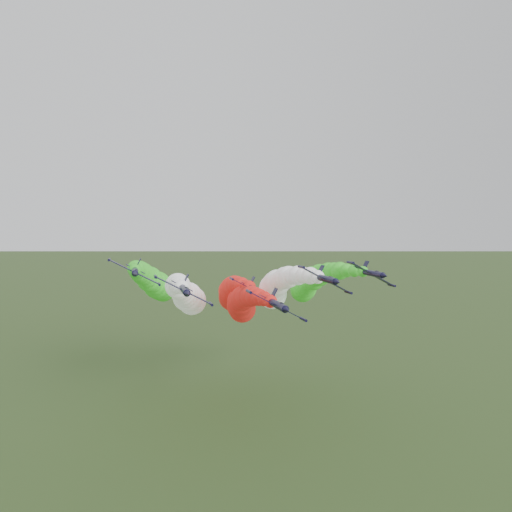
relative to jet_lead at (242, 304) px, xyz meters
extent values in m
cylinder|color=black|center=(-4.58, -44.16, 6.59)|extent=(1.40, 8.49, 1.40)
cone|color=black|center=(-4.58, -49.16, 6.59)|extent=(1.28, 1.70, 1.28)
cone|color=black|center=(-4.58, -39.53, 6.59)|extent=(1.28, 0.85, 1.28)
ellipsoid|color=black|center=(-4.40, -46.04, 6.92)|extent=(0.95, 1.77, 0.86)
cube|color=black|center=(-4.65, -44.35, 6.46)|extent=(8.06, 1.79, 4.34)
cylinder|color=black|center=(-8.65, -44.35, 8.58)|extent=(0.56, 2.45, 0.56)
cylinder|color=black|center=(-0.64, -44.35, 4.34)|extent=(0.56, 2.45, 0.56)
cube|color=black|center=(-4.07, -40.57, 7.55)|extent=(1.13, 1.42, 1.98)
cube|color=black|center=(-4.51, -40.57, 6.71)|extent=(3.21, 1.04, 1.76)
sphere|color=red|center=(-4.58, -40.86, 6.59)|extent=(2.01, 2.01, 2.01)
sphere|color=red|center=(-4.55, -37.12, 6.45)|extent=(2.37, 2.37, 2.37)
sphere|color=red|center=(-4.44, -33.39, 6.17)|extent=(2.83, 2.83, 2.83)
sphere|color=red|center=(-4.27, -29.65, 5.80)|extent=(3.27, 3.27, 3.27)
sphere|color=red|center=(-4.02, -25.92, 5.34)|extent=(3.80, 3.80, 3.80)
sphere|color=red|center=(-3.71, -22.18, 4.80)|extent=(3.93, 3.93, 3.93)
sphere|color=red|center=(-3.33, -18.45, 4.19)|extent=(3.98, 3.98, 3.98)
sphere|color=red|center=(-2.88, -14.71, 3.52)|extent=(4.93, 4.93, 4.93)
sphere|color=red|center=(-2.36, -10.98, 2.79)|extent=(5.19, 5.19, 5.19)
sphere|color=red|center=(-1.77, -7.24, 2.01)|extent=(4.93, 4.93, 4.93)
sphere|color=red|center=(-1.11, -3.51, 1.17)|extent=(6.18, 6.18, 6.18)
sphere|color=red|center=(-0.38, 0.23, 0.27)|extent=(6.18, 6.18, 6.18)
sphere|color=red|center=(0.42, 3.96, -0.67)|extent=(6.26, 6.26, 6.26)
sphere|color=red|center=(1.29, 7.70, -1.66)|extent=(6.97, 6.97, 6.97)
sphere|color=red|center=(2.23, 11.43, -2.70)|extent=(6.60, 6.60, 6.60)
sphere|color=red|center=(3.23, 15.17, -3.78)|extent=(7.06, 7.06, 7.06)
cylinder|color=black|center=(-17.09, -38.64, 8.44)|extent=(1.40, 8.49, 1.40)
cone|color=black|center=(-17.09, -43.64, 8.44)|extent=(1.28, 1.70, 1.28)
cone|color=black|center=(-17.09, -34.01, 8.44)|extent=(1.28, 0.85, 1.28)
ellipsoid|color=black|center=(-16.91, -40.52, 8.78)|extent=(0.95, 1.77, 0.86)
cube|color=black|center=(-17.16, -38.82, 8.32)|extent=(8.06, 1.79, 4.34)
cylinder|color=black|center=(-21.16, -38.82, 10.44)|extent=(0.56, 2.45, 0.56)
cylinder|color=black|center=(-13.15, -38.82, 6.20)|extent=(0.56, 2.45, 0.56)
cube|color=black|center=(-16.58, -35.05, 9.40)|extent=(1.13, 1.42, 1.98)
cube|color=black|center=(-17.02, -35.05, 8.57)|extent=(3.21, 1.04, 1.76)
sphere|color=white|center=(-17.09, -35.33, 8.44)|extent=(2.26, 2.26, 2.26)
sphere|color=white|center=(-17.06, -31.60, 8.31)|extent=(2.88, 2.88, 2.88)
sphere|color=white|center=(-16.95, -27.86, 8.03)|extent=(3.28, 3.28, 3.28)
sphere|color=white|center=(-16.78, -24.13, 7.66)|extent=(2.92, 2.92, 2.92)
sphere|color=white|center=(-16.54, -20.39, 7.19)|extent=(3.16, 3.16, 3.16)
sphere|color=white|center=(-16.22, -16.66, 6.66)|extent=(3.52, 3.52, 3.52)
sphere|color=white|center=(-15.84, -12.92, 6.05)|extent=(5.02, 5.02, 5.02)
sphere|color=white|center=(-15.39, -9.19, 5.38)|extent=(4.36, 4.36, 4.36)
sphere|color=white|center=(-14.87, -5.45, 4.65)|extent=(4.93, 4.93, 4.93)
sphere|color=white|center=(-14.28, -1.72, 3.87)|extent=(4.85, 4.85, 4.85)
sphere|color=white|center=(-13.62, 2.02, 3.03)|extent=(5.13, 5.13, 5.13)
sphere|color=white|center=(-12.89, 5.75, 2.13)|extent=(5.88, 5.88, 5.88)
sphere|color=white|center=(-12.09, 9.49, 1.19)|extent=(6.29, 6.29, 6.29)
sphere|color=white|center=(-11.22, 13.22, 0.20)|extent=(7.40, 7.40, 7.40)
sphere|color=white|center=(-10.29, 16.96, -0.84)|extent=(6.76, 6.76, 6.76)
sphere|color=white|center=(-9.28, 20.69, -1.92)|extent=(7.58, 7.58, 7.58)
cylinder|color=black|center=(5.41, -37.41, 9.33)|extent=(1.40, 8.49, 1.40)
cone|color=black|center=(5.41, -42.41, 9.33)|extent=(1.28, 1.70, 1.28)
cone|color=black|center=(5.41, -32.78, 9.33)|extent=(1.28, 0.85, 1.28)
ellipsoid|color=black|center=(5.59, -39.29, 9.66)|extent=(0.95, 1.77, 0.86)
cube|color=black|center=(5.35, -37.60, 9.20)|extent=(8.06, 1.79, 4.34)
cylinder|color=black|center=(1.34, -37.60, 11.32)|extent=(0.56, 2.45, 0.56)
cylinder|color=black|center=(9.35, -37.60, 7.09)|extent=(0.56, 2.45, 0.56)
cube|color=black|center=(5.92, -33.82, 10.29)|extent=(1.13, 1.42, 1.98)
cube|color=black|center=(5.48, -33.82, 9.45)|extent=(3.21, 1.04, 1.76)
sphere|color=white|center=(5.41, -34.10, 9.33)|extent=(2.29, 2.29, 2.29)
sphere|color=white|center=(5.45, -30.37, 9.19)|extent=(3.03, 3.03, 3.03)
sphere|color=white|center=(5.55, -26.63, 8.92)|extent=(2.98, 2.98, 2.98)
sphere|color=white|center=(5.73, -22.90, 8.54)|extent=(3.70, 3.70, 3.70)
sphere|color=white|center=(5.97, -19.16, 8.08)|extent=(3.48, 3.48, 3.48)
sphere|color=white|center=(6.28, -15.43, 7.54)|extent=(4.47, 4.47, 4.47)
sphere|color=white|center=(6.66, -11.69, 6.94)|extent=(4.74, 4.74, 4.74)
sphere|color=white|center=(7.11, -7.96, 6.27)|extent=(4.44, 4.44, 4.44)
sphere|color=white|center=(7.64, -4.22, 5.54)|extent=(4.64, 4.64, 4.64)
sphere|color=white|center=(8.23, -0.49, 4.75)|extent=(6.10, 6.10, 6.10)
sphere|color=white|center=(8.89, 3.25, 3.91)|extent=(6.47, 6.47, 6.47)
sphere|color=white|center=(9.61, 6.98, 3.02)|extent=(5.74, 5.74, 5.74)
sphere|color=white|center=(10.41, 10.72, 2.07)|extent=(7.24, 7.24, 7.24)
sphere|color=white|center=(11.28, 14.45, 1.08)|extent=(7.20, 7.20, 7.20)
sphere|color=white|center=(12.22, 18.19, 0.04)|extent=(6.75, 6.75, 6.75)
sphere|color=white|center=(13.23, 21.92, -1.04)|extent=(8.20, 8.20, 8.20)
cylinder|color=black|center=(-24.01, -26.65, 10.26)|extent=(1.40, 8.49, 1.40)
cone|color=black|center=(-24.01, -31.65, 10.26)|extent=(1.28, 1.70, 1.28)
cone|color=black|center=(-24.01, -22.02, 10.26)|extent=(1.28, 0.85, 1.28)
ellipsoid|color=black|center=(-23.83, -28.53, 10.59)|extent=(0.95, 1.77, 0.86)
cube|color=black|center=(-24.07, -26.84, 10.13)|extent=(8.06, 1.79, 4.34)
cylinder|color=black|center=(-28.07, -26.84, 12.25)|extent=(0.56, 2.45, 0.56)
cylinder|color=black|center=(-20.07, -26.84, 8.01)|extent=(0.56, 2.45, 0.56)
cube|color=black|center=(-23.50, -23.06, 11.21)|extent=(1.13, 1.42, 1.98)
cube|color=black|center=(-23.94, -23.06, 10.38)|extent=(3.21, 1.04, 1.76)
sphere|color=green|center=(-24.01, -23.34, 10.26)|extent=(2.16, 2.16, 2.16)
sphere|color=green|center=(-23.97, -19.61, 10.12)|extent=(2.24, 2.24, 2.24)
sphere|color=green|center=(-23.87, -15.87, 9.84)|extent=(3.13, 3.13, 3.13)
sphere|color=green|center=(-23.69, -12.14, 9.47)|extent=(3.40, 3.40, 3.40)
sphere|color=green|center=(-23.45, -8.40, 9.00)|extent=(3.63, 3.63, 3.63)
sphere|color=green|center=(-23.14, -4.67, 8.47)|extent=(4.30, 4.30, 4.30)
sphere|color=green|center=(-22.76, -0.93, 7.86)|extent=(4.69, 4.69, 4.69)
sphere|color=green|center=(-22.30, 2.80, 7.19)|extent=(5.01, 5.01, 5.01)
sphere|color=green|center=(-21.78, 6.54, 6.46)|extent=(4.62, 4.62, 4.62)
sphere|color=green|center=(-21.19, 10.27, 5.68)|extent=(5.18, 5.18, 5.18)
sphere|color=green|center=(-20.53, 14.01, 4.84)|extent=(6.26, 6.26, 6.26)
sphere|color=green|center=(-19.80, 17.74, 3.94)|extent=(5.94, 5.94, 5.94)
sphere|color=green|center=(-19.01, 21.48, 3.00)|extent=(6.63, 6.63, 6.63)
sphere|color=green|center=(-18.14, 25.21, 2.01)|extent=(7.45, 7.45, 7.45)
sphere|color=green|center=(-17.20, 28.95, 0.97)|extent=(7.31, 7.31, 7.31)
sphere|color=green|center=(-16.19, 32.68, -0.11)|extent=(7.01, 7.01, 7.01)
cylinder|color=black|center=(16.62, -31.07, 9.44)|extent=(1.40, 8.49, 1.40)
cone|color=black|center=(16.62, -36.07, 9.44)|extent=(1.28, 1.70, 1.28)
cone|color=black|center=(16.62, -26.44, 9.44)|extent=(1.28, 0.85, 1.28)
ellipsoid|color=black|center=(16.79, -32.95, 9.78)|extent=(0.95, 1.77, 0.86)
cube|color=black|center=(16.55, -31.26, 9.32)|extent=(8.06, 1.79, 4.34)
cylinder|color=black|center=(12.55, -31.26, 11.44)|extent=(0.56, 2.45, 0.56)
cylinder|color=black|center=(20.55, -31.26, 7.20)|extent=(0.56, 2.45, 0.56)
cube|color=black|center=(17.13, -27.48, 10.40)|extent=(1.13, 1.42, 1.98)
cube|color=black|center=(16.68, -27.48, 9.57)|extent=(3.21, 1.04, 1.76)
sphere|color=green|center=(16.62, -27.76, 9.44)|extent=(2.06, 2.06, 2.06)
sphere|color=green|center=(16.65, -24.03, 9.31)|extent=(2.43, 2.43, 2.43)
sphere|color=green|center=(16.76, -20.29, 9.03)|extent=(2.76, 2.76, 2.76)
sphere|color=green|center=(16.93, -16.56, 8.65)|extent=(3.70, 3.70, 3.70)
sphere|color=green|center=(17.17, -12.82, 8.19)|extent=(3.91, 3.91, 3.91)
sphere|color=green|center=(17.49, -9.09, 7.66)|extent=(4.43, 4.43, 4.43)
sphere|color=green|center=(17.87, -5.35, 7.05)|extent=(4.41, 4.41, 4.41)
sphere|color=green|center=(18.32, -1.62, 6.38)|extent=(5.22, 5.22, 5.22)
sphere|color=green|center=(18.84, 2.12, 5.65)|extent=(4.91, 4.91, 4.91)
sphere|color=green|center=(19.43, 5.85, 4.86)|extent=(6.05, 6.05, 6.05)
sphere|color=green|center=(20.09, 9.59, 4.02)|extent=(5.12, 5.12, 5.12)
sphere|color=green|center=(20.82, 13.32, 3.13)|extent=(5.59, 5.59, 5.59)
sphere|color=green|center=(21.62, 17.06, 2.19)|extent=(6.04, 6.04, 6.04)
sphere|color=green|center=(22.49, 20.79, 1.20)|extent=(6.67, 6.67, 6.67)
sphere|color=green|center=(23.42, 24.53, 0.16)|extent=(7.59, 7.59, 7.59)
sphere|color=green|center=(24.43, 28.26, -0.92)|extent=(7.33, 7.33, 7.33)
cylinder|color=black|center=(-2.96, -23.24, 6.28)|extent=(1.40, 8.49, 1.40)
cone|color=black|center=(-2.96, -28.24, 6.28)|extent=(1.28, 1.70, 1.28)
cone|color=black|center=(-2.96, -18.62, 6.28)|extent=(1.28, 0.85, 1.28)
ellipsoid|color=black|center=(-2.79, -25.13, 6.61)|extent=(0.95, 1.77, 0.86)
cube|color=black|center=(-3.03, -23.43, 6.15)|extent=(8.06, 1.79, 4.34)
cylinder|color=black|center=(-7.03, -23.43, 8.27)|extent=(0.56, 2.45, 0.56)
cylinder|color=black|center=(0.97, -23.43, 4.03)|extent=(0.56, 2.45, 0.56)
cube|color=black|center=(-2.45, -19.66, 7.23)|extent=(1.13, 1.42, 1.98)
cube|color=black|center=(-2.90, -19.66, 6.40)|extent=(3.21, 1.04, 1.76)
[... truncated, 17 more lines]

